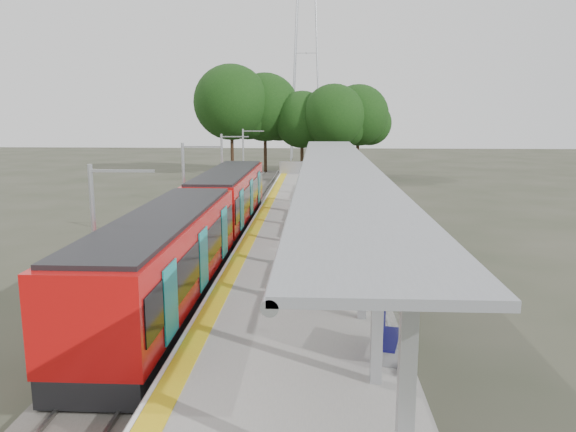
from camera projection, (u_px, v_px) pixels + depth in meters
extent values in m
cube|color=#59544C|center=(222.00, 239.00, 30.77)|extent=(3.00, 70.00, 0.24)
cube|color=gray|center=(304.00, 233.00, 30.47)|extent=(6.00, 50.00, 1.00)
cube|color=gold|center=(258.00, 223.00, 30.51)|extent=(0.60, 50.00, 0.02)
cube|color=#9EA0A5|center=(310.00, 168.00, 54.77)|extent=(6.00, 0.10, 1.20)
cube|color=black|center=(166.00, 299.00, 19.24)|extent=(2.50, 13.50, 0.70)
cube|color=red|center=(164.00, 254.00, 18.94)|extent=(2.65, 13.50, 2.50)
cube|color=black|center=(164.00, 252.00, 18.93)|extent=(2.72, 12.96, 1.20)
cube|color=black|center=(162.00, 216.00, 18.71)|extent=(2.40, 12.82, 0.15)
cube|color=#0D8287|center=(204.00, 259.00, 18.90)|extent=(0.04, 1.30, 2.00)
cylinder|color=black|center=(118.00, 369.00, 14.65)|extent=(2.20, 0.70, 0.70)
cube|color=black|center=(229.00, 221.00, 33.08)|extent=(2.50, 13.50, 0.70)
cube|color=red|center=(229.00, 194.00, 32.79)|extent=(2.65, 13.50, 2.50)
cube|color=black|center=(229.00, 193.00, 32.78)|extent=(2.72, 12.96, 1.20)
cube|color=black|center=(228.00, 172.00, 32.55)|extent=(2.40, 12.83, 0.15)
cube|color=#0D8287|center=(252.00, 197.00, 32.75)|extent=(0.04, 1.30, 2.00)
cylinder|color=black|center=(215.00, 244.00, 28.50)|extent=(2.20, 0.70, 0.70)
cube|color=black|center=(205.00, 221.00, 25.91)|extent=(2.30, 0.80, 2.40)
cube|color=#9EA0A5|center=(406.00, 400.00, 8.36)|extent=(0.25, 0.25, 3.50)
cube|color=#9EA0A5|center=(378.00, 308.00, 12.29)|extent=(0.25, 0.25, 3.50)
cube|color=#9EA0A5|center=(363.00, 260.00, 16.22)|extent=(0.25, 0.25, 3.50)
cube|color=#9EA0A5|center=(354.00, 231.00, 20.14)|extent=(0.25, 0.25, 3.50)
cube|color=#9EA0A5|center=(348.00, 212.00, 24.07)|extent=(0.25, 0.25, 3.50)
cube|color=#9EA0A5|center=(344.00, 198.00, 28.00)|extent=(0.25, 0.25, 3.50)
cube|color=#9EA0A5|center=(340.00, 187.00, 31.92)|extent=(0.25, 0.25, 3.50)
cube|color=#9EA0A5|center=(338.00, 179.00, 35.85)|extent=(0.25, 0.25, 3.50)
cube|color=#9EA0A5|center=(336.00, 172.00, 39.78)|extent=(0.25, 0.25, 3.50)
cube|color=#9EA0A5|center=(334.00, 167.00, 43.71)|extent=(0.25, 0.25, 3.50)
cube|color=gray|center=(338.00, 165.00, 25.72)|extent=(3.20, 38.00, 0.16)
cylinder|color=#9EA0A5|center=(304.00, 166.00, 25.81)|extent=(0.24, 38.00, 0.24)
cube|color=silver|center=(396.00, 302.00, 14.32)|extent=(0.05, 3.70, 2.20)
cube|color=silver|center=(379.00, 261.00, 18.24)|extent=(0.05, 3.70, 2.20)
cube|color=silver|center=(360.00, 216.00, 26.10)|extent=(0.05, 3.70, 2.20)
cube|color=silver|center=(355.00, 202.00, 30.03)|extent=(0.05, 3.70, 2.20)
cube|color=silver|center=(347.00, 184.00, 37.88)|extent=(0.05, 3.70, 2.20)
cube|color=silver|center=(344.00, 177.00, 41.81)|extent=(0.05, 3.70, 2.20)
cylinder|color=#382316|center=(232.00, 152.00, 61.34)|extent=(0.36, 0.36, 5.33)
sphere|color=#1B3F12|center=(231.00, 102.00, 60.36)|extent=(8.10, 8.10, 8.10)
cylinder|color=#382316|center=(265.00, 152.00, 63.48)|extent=(0.36, 0.36, 4.99)
sphere|color=#1B3F12|center=(265.00, 107.00, 62.56)|extent=(7.58, 7.58, 7.58)
cylinder|color=#382316|center=(302.00, 157.00, 62.09)|extent=(0.36, 0.36, 4.09)
sphere|color=#1B3F12|center=(302.00, 120.00, 61.35)|extent=(6.22, 6.22, 6.22)
cylinder|color=#382316|center=(333.00, 157.00, 60.34)|extent=(0.36, 0.36, 4.39)
sphere|color=#1B3F12|center=(334.00, 116.00, 59.54)|extent=(6.67, 6.67, 6.67)
cylinder|color=#382316|center=(357.00, 155.00, 62.39)|extent=(0.36, 0.36, 4.41)
sphere|color=#1B3F12|center=(358.00, 115.00, 61.59)|extent=(6.70, 6.70, 6.70)
cylinder|color=#9EA0A5|center=(95.00, 250.00, 17.62)|extent=(0.16, 0.16, 5.40)
cube|color=#9EA0A5|center=(122.00, 171.00, 17.11)|extent=(2.00, 0.08, 0.08)
cylinder|color=#9EA0A5|center=(184.00, 195.00, 29.40)|extent=(0.16, 0.16, 5.40)
cube|color=#9EA0A5|center=(202.00, 147.00, 28.90)|extent=(2.00, 0.08, 0.08)
cylinder|color=#9EA0A5|center=(222.00, 171.00, 41.19)|extent=(0.16, 0.16, 5.40)
cube|color=#9EA0A5|center=(235.00, 137.00, 40.68)|extent=(2.00, 0.08, 0.08)
cylinder|color=#9EA0A5|center=(243.00, 158.00, 52.97)|extent=(0.16, 0.16, 5.40)
cube|color=#9EA0A5|center=(253.00, 131.00, 52.46)|extent=(2.00, 0.08, 0.08)
cube|color=#121051|center=(389.00, 339.00, 13.84)|extent=(0.80, 1.59, 0.06)
cube|color=#121051|center=(381.00, 327.00, 13.79)|extent=(0.42, 1.50, 0.56)
cube|color=#9EA0A5|center=(392.00, 359.00, 13.28)|extent=(0.41, 0.15, 0.45)
cube|color=#9EA0A5|center=(385.00, 338.00, 14.48)|extent=(0.41, 0.15, 0.45)
cube|color=#121051|center=(351.00, 222.00, 28.53)|extent=(0.64, 1.51, 0.06)
cube|color=#121051|center=(347.00, 217.00, 28.49)|extent=(0.26, 1.46, 0.54)
cube|color=#9EA0A5|center=(351.00, 229.00, 28.00)|extent=(0.39, 0.11, 0.43)
cube|color=#9EA0A5|center=(350.00, 224.00, 29.15)|extent=(0.39, 0.11, 0.43)
cube|color=#121051|center=(338.00, 187.00, 42.09)|extent=(0.96, 1.56, 0.06)
cube|color=#121051|center=(335.00, 183.00, 42.04)|extent=(0.59, 1.42, 0.55)
cube|color=#9EA0A5|center=(338.00, 191.00, 41.54)|extent=(0.39, 0.20, 0.44)
cube|color=#9EA0A5|center=(337.00, 189.00, 42.72)|extent=(0.39, 0.20, 0.44)
cylinder|color=beige|center=(342.00, 268.00, 19.21)|extent=(0.37, 0.37, 1.39)
cube|color=red|center=(342.00, 245.00, 19.06)|extent=(0.33, 0.13, 0.23)
cylinder|color=beige|center=(316.00, 201.00, 33.27)|extent=(0.41, 0.41, 1.56)
cube|color=red|center=(316.00, 185.00, 33.10)|extent=(0.37, 0.13, 0.26)
cylinder|color=#9EA0A5|center=(348.00, 224.00, 28.19)|extent=(0.43, 0.43, 0.83)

